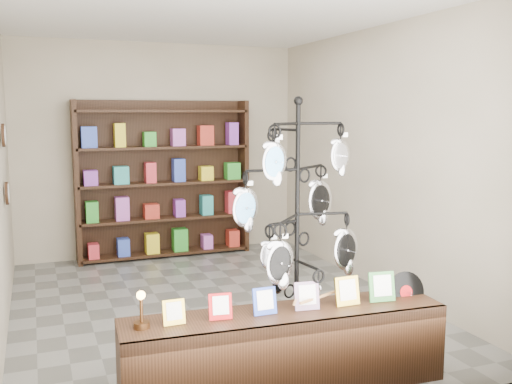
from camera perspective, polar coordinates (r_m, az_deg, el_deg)
ground at (r=6.18m, az=-4.35°, el=-11.25°), size 5.00×5.00×0.00m
room_envelope at (r=5.84m, az=-4.55°, el=6.16°), size 5.00×5.00×5.00m
display_tree at (r=4.43m, az=4.15°, el=-2.30°), size 1.13×1.12×2.15m
front_shelf at (r=4.36m, az=2.98°, el=-15.49°), size 2.43×0.65×0.85m
back_shelving at (r=8.12m, az=-9.20°, el=0.77°), size 2.42×0.36×2.20m
wall_clocks at (r=6.41m, az=-23.80°, el=2.53°), size 0.03×0.24×0.84m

